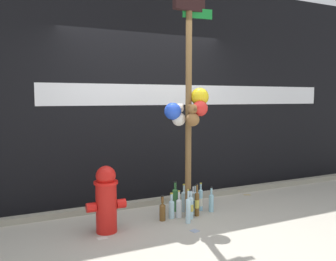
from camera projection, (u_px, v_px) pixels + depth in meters
ground_plane at (182, 226)px, 4.16m from camera, size 14.00×14.00×0.00m
building_wall at (143, 91)px, 5.19m from camera, size 10.00×0.21×3.30m
curb_strip at (153, 202)px, 5.00m from camera, size 8.00×0.12×0.08m
memorial_post at (189, 88)px, 4.31m from camera, size 0.64×0.33×2.98m
fire_hydrant at (106, 199)px, 3.94m from camera, size 0.46×0.28×0.77m
bottle_0 at (162, 211)px, 4.33m from camera, size 0.08×0.08×0.32m
bottle_1 at (211, 202)px, 4.67m from camera, size 0.07×0.07×0.34m
bottle_2 at (195, 203)px, 4.59m from camera, size 0.06×0.06×0.39m
bottle_3 at (193, 201)px, 4.68m from camera, size 0.08×0.08×0.36m
bottle_4 at (197, 203)px, 4.49m from camera, size 0.06×0.06×0.43m
bottle_5 at (188, 210)px, 4.24m from camera, size 0.06×0.06×0.42m
bottle_6 at (175, 199)px, 4.69m from camera, size 0.08×0.08×0.41m
bottle_7 at (184, 200)px, 4.67m from camera, size 0.07×0.07×0.38m
bottle_8 at (179, 207)px, 4.44m from camera, size 0.08×0.08×0.36m
bottle_9 at (190, 207)px, 4.40m from camera, size 0.08×0.08×0.38m
bottle_10 at (201, 200)px, 4.72m from camera, size 0.06×0.06×0.39m
bottle_11 at (171, 208)px, 4.41m from camera, size 0.07×0.07×0.33m
litter_0 at (102, 238)px, 3.79m from camera, size 0.12×0.08×0.01m
litter_1 at (247, 195)px, 5.49m from camera, size 0.12×0.10×0.01m
litter_2 at (195, 231)px, 4.00m from camera, size 0.11×0.11×0.01m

